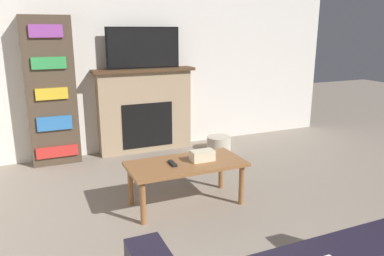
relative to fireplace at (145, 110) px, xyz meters
The scene contains 8 objects.
wall_back 0.80m from the fireplace, 121.53° to the left, with size 6.10×0.06×2.70m.
fireplace is the anchor object (origin of this frame).
tv 0.82m from the fireplace, 90.00° to the right, with size 0.97×0.03×0.53m.
coffee_table 1.77m from the fireplace, 94.41° to the right, with size 1.09×0.53×0.42m.
tissue_box 1.78m from the fireplace, 89.13° to the right, with size 0.22×0.12×0.10m.
remote_control 1.79m from the fireplace, 98.73° to the right, with size 0.04×0.15×0.02m.
bookshelf 1.21m from the fireplace, behind, with size 0.57×0.29×1.78m.
storage_basket 1.12m from the fireplace, 22.72° to the right, with size 0.33×0.33×0.19m.
Camera 1 is at (-1.31, -0.18, 1.62)m, focal length 35.00 mm.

